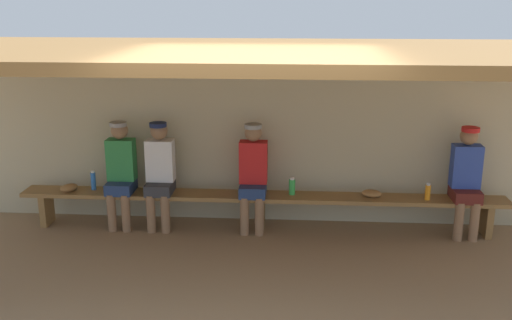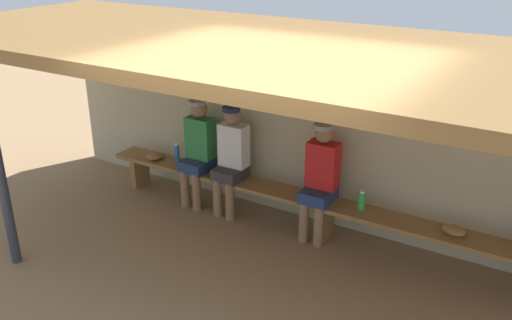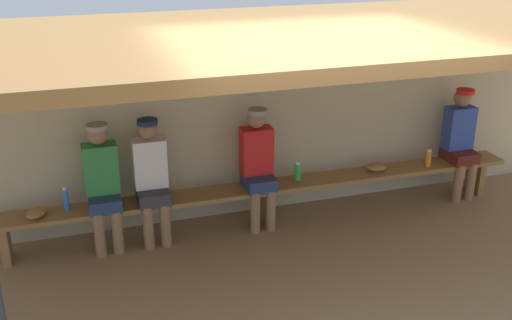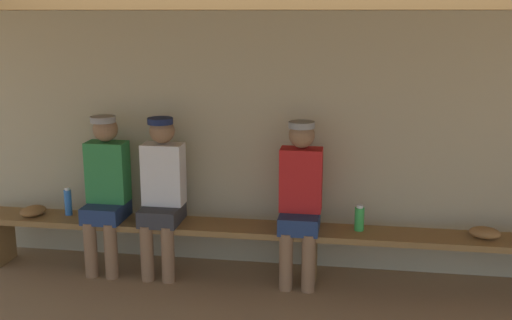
{
  "view_description": "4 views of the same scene",
  "coord_description": "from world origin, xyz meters",
  "px_view_note": "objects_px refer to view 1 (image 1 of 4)",
  "views": [
    {
      "loc": [
        0.42,
        -5.35,
        2.85
      ],
      "look_at": [
        -0.05,
        1.32,
        0.97
      ],
      "focal_mm": 41.47,
      "sensor_mm": 36.0,
      "label": 1
    },
    {
      "loc": [
        2.12,
        -3.5,
        3.24
      ],
      "look_at": [
        -0.64,
        1.1,
        0.99
      ],
      "focal_mm": 38.77,
      "sensor_mm": 36.0,
      "label": 2
    },
    {
      "loc": [
        -1.97,
        -4.3,
        3.27
      ],
      "look_at": [
        -0.25,
        1.15,
        0.95
      ],
      "focal_mm": 42.97,
      "sensor_mm": 36.0,
      "label": 3
    },
    {
      "loc": [
        0.31,
        -3.32,
        2.19
      ],
      "look_at": [
        -0.43,
        1.34,
        1.08
      ],
      "focal_mm": 44.13,
      "sensor_mm": 36.0,
      "label": 4
    }
  ],
  "objects_px": {
    "player_in_white": "(121,170)",
    "baseball_glove_dark_brown": "(372,193)",
    "baseball_glove_tan": "(69,188)",
    "bench": "(261,200)",
    "water_bottle_green": "(428,192)",
    "player_shirtless_tan": "(466,177)",
    "player_near_post": "(253,172)",
    "water_bottle_orange": "(93,181)",
    "player_middle": "(160,170)",
    "water_bottle_clear": "(292,186)"
  },
  "relations": [
    {
      "from": "player_near_post",
      "to": "baseball_glove_dark_brown",
      "type": "bearing_deg",
      "value": 0.13
    },
    {
      "from": "player_shirtless_tan",
      "to": "baseball_glove_tan",
      "type": "height_order",
      "value": "player_shirtless_tan"
    },
    {
      "from": "bench",
      "to": "water_bottle_green",
      "type": "bearing_deg",
      "value": -1.24
    },
    {
      "from": "player_in_white",
      "to": "baseball_glove_dark_brown",
      "type": "relative_size",
      "value": 5.6
    },
    {
      "from": "player_near_post",
      "to": "player_middle",
      "type": "bearing_deg",
      "value": 180.0
    },
    {
      "from": "player_near_post",
      "to": "water_bottle_green",
      "type": "bearing_deg",
      "value": -1.28
    },
    {
      "from": "water_bottle_clear",
      "to": "baseball_glove_tan",
      "type": "xyz_separation_m",
      "value": [
        -2.8,
        -0.07,
        -0.06
      ]
    },
    {
      "from": "bench",
      "to": "player_shirtless_tan",
      "type": "height_order",
      "value": "player_shirtless_tan"
    },
    {
      "from": "player_middle",
      "to": "water_bottle_orange",
      "type": "relative_size",
      "value": 5.43
    },
    {
      "from": "bench",
      "to": "water_bottle_green",
      "type": "relative_size",
      "value": 28.99
    },
    {
      "from": "player_in_white",
      "to": "baseball_glove_tan",
      "type": "xyz_separation_m",
      "value": [
        -0.67,
        -0.04,
        -0.24
      ]
    },
    {
      "from": "player_shirtless_tan",
      "to": "water_bottle_clear",
      "type": "height_order",
      "value": "player_shirtless_tan"
    },
    {
      "from": "water_bottle_green",
      "to": "baseball_glove_tan",
      "type": "height_order",
      "value": "water_bottle_green"
    },
    {
      "from": "player_shirtless_tan",
      "to": "water_bottle_green",
      "type": "distance_m",
      "value": 0.49
    },
    {
      "from": "baseball_glove_dark_brown",
      "to": "water_bottle_clear",
      "type": "bearing_deg",
      "value": -166.57
    },
    {
      "from": "player_in_white",
      "to": "baseball_glove_tan",
      "type": "relative_size",
      "value": 5.6
    },
    {
      "from": "player_middle",
      "to": "player_in_white",
      "type": "xyz_separation_m",
      "value": [
        -0.49,
        0.0,
        0.0
      ]
    },
    {
      "from": "player_in_white",
      "to": "bench",
      "type": "bearing_deg",
      "value": -0.12
    },
    {
      "from": "player_shirtless_tan",
      "to": "player_in_white",
      "type": "height_order",
      "value": "same"
    },
    {
      "from": "player_middle",
      "to": "baseball_glove_tan",
      "type": "xyz_separation_m",
      "value": [
        -1.16,
        -0.04,
        -0.24
      ]
    },
    {
      "from": "player_near_post",
      "to": "baseball_glove_dark_brown",
      "type": "xyz_separation_m",
      "value": [
        1.45,
        0.0,
        -0.24
      ]
    },
    {
      "from": "water_bottle_green",
      "to": "water_bottle_orange",
      "type": "relative_size",
      "value": 0.84
    },
    {
      "from": "water_bottle_green",
      "to": "baseball_glove_tan",
      "type": "xyz_separation_m",
      "value": [
        -4.43,
        0.01,
        -0.05
      ]
    },
    {
      "from": "water_bottle_green",
      "to": "bench",
      "type": "bearing_deg",
      "value": 178.76
    },
    {
      "from": "bench",
      "to": "player_middle",
      "type": "distance_m",
      "value": 1.31
    },
    {
      "from": "bench",
      "to": "water_bottle_clear",
      "type": "height_order",
      "value": "water_bottle_clear"
    },
    {
      "from": "player_near_post",
      "to": "baseball_glove_dark_brown",
      "type": "relative_size",
      "value": 5.6
    },
    {
      "from": "player_shirtless_tan",
      "to": "water_bottle_green",
      "type": "height_order",
      "value": "player_shirtless_tan"
    },
    {
      "from": "player_shirtless_tan",
      "to": "water_bottle_orange",
      "type": "distance_m",
      "value": 4.59
    },
    {
      "from": "player_shirtless_tan",
      "to": "player_near_post",
      "type": "bearing_deg",
      "value": 180.0
    },
    {
      "from": "bench",
      "to": "water_bottle_orange",
      "type": "bearing_deg",
      "value": 178.71
    },
    {
      "from": "player_shirtless_tan",
      "to": "player_in_white",
      "type": "bearing_deg",
      "value": 180.0
    },
    {
      "from": "water_bottle_green",
      "to": "baseball_glove_dark_brown",
      "type": "distance_m",
      "value": 0.66
    },
    {
      "from": "water_bottle_green",
      "to": "player_shirtless_tan",
      "type": "bearing_deg",
      "value": 6.01
    },
    {
      "from": "baseball_glove_tan",
      "to": "player_near_post",
      "type": "bearing_deg",
      "value": -59.76
    },
    {
      "from": "player_in_white",
      "to": "water_bottle_green",
      "type": "xyz_separation_m",
      "value": [
        3.76,
        -0.05,
        -0.19
      ]
    },
    {
      "from": "player_middle",
      "to": "water_bottle_clear",
      "type": "relative_size",
      "value": 6.25
    },
    {
      "from": "player_in_white",
      "to": "water_bottle_green",
      "type": "distance_m",
      "value": 3.77
    },
    {
      "from": "baseball_glove_tan",
      "to": "baseball_glove_dark_brown",
      "type": "xyz_separation_m",
      "value": [
        3.77,
        0.04,
        0.0
      ]
    },
    {
      "from": "bench",
      "to": "player_in_white",
      "type": "distance_m",
      "value": 1.79
    },
    {
      "from": "player_near_post",
      "to": "water_bottle_green",
      "type": "height_order",
      "value": "player_near_post"
    },
    {
      "from": "bench",
      "to": "water_bottle_orange",
      "type": "relative_size",
      "value": 24.24
    },
    {
      "from": "player_in_white",
      "to": "water_bottle_green",
      "type": "height_order",
      "value": "player_in_white"
    },
    {
      "from": "player_middle",
      "to": "baseball_glove_dark_brown",
      "type": "height_order",
      "value": "player_middle"
    },
    {
      "from": "bench",
      "to": "baseball_glove_tan",
      "type": "xyz_separation_m",
      "value": [
        -2.42,
        -0.03,
        0.12
      ]
    },
    {
      "from": "baseball_glove_tan",
      "to": "bench",
      "type": "bearing_deg",
      "value": -59.88
    },
    {
      "from": "player_near_post",
      "to": "baseball_glove_dark_brown",
      "type": "distance_m",
      "value": 1.47
    },
    {
      "from": "bench",
      "to": "water_bottle_green",
      "type": "height_order",
      "value": "water_bottle_green"
    },
    {
      "from": "water_bottle_orange",
      "to": "player_middle",
      "type": "bearing_deg",
      "value": -2.93
    },
    {
      "from": "bench",
      "to": "water_bottle_green",
      "type": "distance_m",
      "value": 2.02
    }
  ]
}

